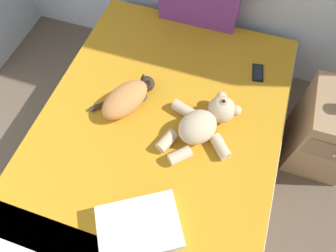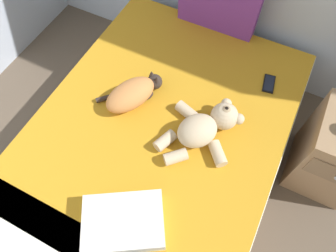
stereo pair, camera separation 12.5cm
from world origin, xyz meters
name	(u,v)px [view 1 (the left image)]	position (x,y,z in m)	size (l,w,h in m)	color
bed	(159,144)	(1.64, 2.69, 0.24)	(1.53, 2.07, 0.49)	#9E7A56
cat	(127,98)	(1.41, 2.79, 0.56)	(0.37, 0.42, 0.15)	#D18447
teddy_bear	(204,122)	(1.90, 2.77, 0.57)	(0.44, 0.53, 0.18)	beige
cell_phone	(258,73)	(2.14, 3.30, 0.50)	(0.10, 0.16, 0.01)	black
throw_pillow	(139,228)	(1.75, 2.09, 0.55)	(0.40, 0.28, 0.11)	white
nightstand	(327,132)	(2.70, 3.11, 0.31)	(0.40, 0.49, 0.62)	#9E7A56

